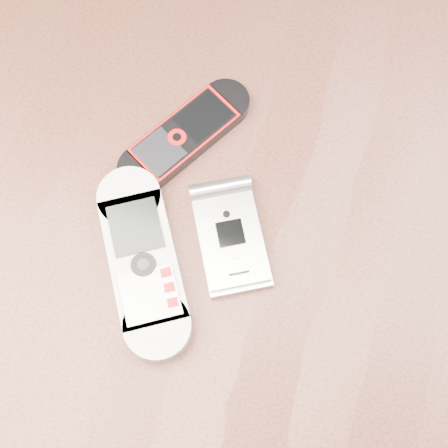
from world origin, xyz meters
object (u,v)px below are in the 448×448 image
Objects in this scene: nokia_white at (143,260)px; motorola_razr at (231,239)px; nokia_black_red at (185,135)px; table at (220,258)px.

nokia_white is 0.08m from motorola_razr.
table is at bearing -22.67° from nokia_black_red.
nokia_black_red reaches higher than table.
nokia_white is (-0.05, -0.06, 0.12)m from table.
table is at bearing 13.93° from nokia_white.
nokia_black_red is 1.38× the size of motorola_razr.
motorola_razr is at bearing 0.66° from nokia_white.
motorola_razr is (0.07, -0.09, 0.00)m from nokia_black_red.
nokia_white reaches higher than table.
nokia_black_red is at bearing 101.34° from motorola_razr.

